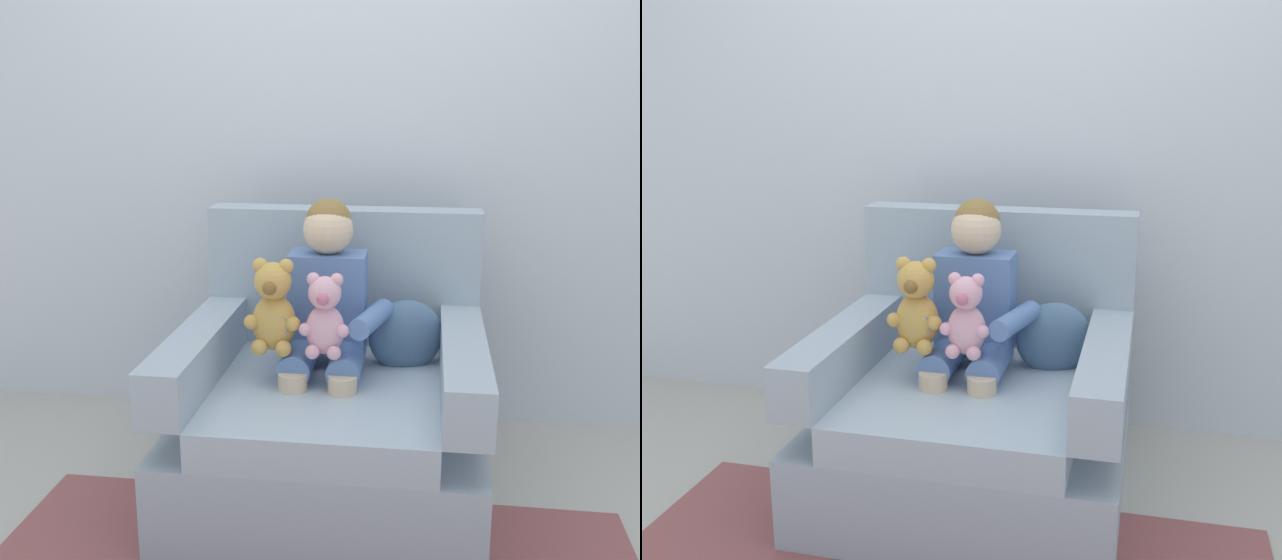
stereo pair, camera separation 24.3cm
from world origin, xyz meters
The scene contains 7 objects.
ground_plane centered at (0.00, 0.00, 0.00)m, with size 8.00×8.00×0.00m, color #ADA89E.
back_wall centered at (0.00, 0.75, 1.30)m, with size 6.00×0.10×2.60m, color silver.
armchair centered at (0.00, 0.05, 0.29)m, with size 1.00×0.96×0.93m.
seated_child centered at (-0.03, 0.08, 0.63)m, with size 0.45×0.39×0.82m.
plush_honey centered at (-0.18, -0.06, 0.68)m, with size 0.18×0.15×0.31m.
plush_pink centered at (-0.01, -0.07, 0.66)m, with size 0.16×0.13×0.27m.
throw_pillow centered at (0.24, 0.18, 0.52)m, with size 0.26×0.12×0.26m, color slate.
Camera 1 is at (0.30, -2.38, 1.37)m, focal length 43.26 mm.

